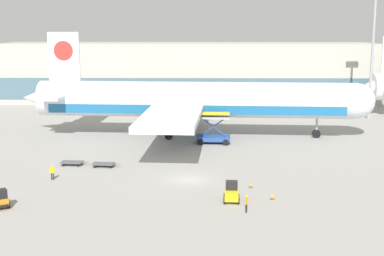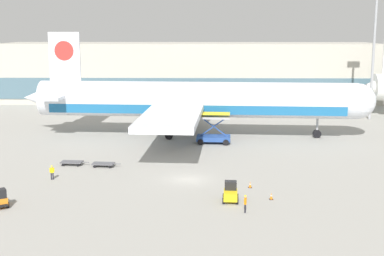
{
  "view_description": "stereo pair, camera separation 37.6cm",
  "coord_description": "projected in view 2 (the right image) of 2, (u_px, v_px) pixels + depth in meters",
  "views": [
    {
      "loc": [
        1.26,
        -61.08,
        17.72
      ],
      "look_at": [
        0.19,
        11.71,
        4.0
      ],
      "focal_mm": 50.0,
      "sensor_mm": 36.0,
      "label": 1
    },
    {
      "loc": [
        1.64,
        -61.08,
        17.72
      ],
      "look_at": [
        0.19,
        11.71,
        4.0
      ],
      "focal_mm": 50.0,
      "sensor_mm": 36.0,
      "label": 2
    }
  ],
  "objects": [
    {
      "name": "airplane_main",
      "position": [
        192.0,
        101.0,
        87.86
      ],
      "size": [
        58.1,
        48.39,
        17.0
      ],
      "rotation": [
        0.0,
        0.0,
        -0.06
      ],
      "color": "silver",
      "rests_on": "ground_plane"
    },
    {
      "name": "terminal_building",
      "position": [
        189.0,
        72.0,
        131.25
      ],
      "size": [
        90.0,
        18.2,
        14.0
      ],
      "color": "#BCB7A8",
      "rests_on": "ground_plane"
    },
    {
      "name": "scissor_lift_loader",
      "position": [
        214.0,
        131.0,
        82.87
      ],
      "size": [
        5.37,
        3.64,
        4.71
      ],
      "rotation": [
        0.0,
        0.0,
        -0.06
      ],
      "color": "#284C99",
      "rests_on": "ground_plane"
    },
    {
      "name": "traffic_cone_far",
      "position": [
        250.0,
        185.0,
        60.0
      ],
      "size": [
        0.4,
        0.4,
        0.72
      ],
      "color": "black",
      "rests_on": "ground_plane"
    },
    {
      "name": "traffic_cone_near",
      "position": [
        271.0,
        196.0,
        55.86
      ],
      "size": [
        0.4,
        0.4,
        0.72
      ],
      "color": "black",
      "rests_on": "ground_plane"
    },
    {
      "name": "ground_crew_near",
      "position": [
        52.0,
        171.0,
        63.07
      ],
      "size": [
        0.53,
        0.35,
        1.73
      ],
      "rotation": [
        0.0,
        0.0,
        3.56
      ],
      "color": "black",
      "rests_on": "ground_plane"
    },
    {
      "name": "baggage_dolly_second",
      "position": [
        103.0,
        164.0,
        69.01
      ],
      "size": [
        3.75,
        1.71,
        0.48
      ],
      "rotation": [
        0.0,
        0.0,
        -0.08
      ],
      "color": "#56565B",
      "rests_on": "ground_plane"
    },
    {
      "name": "ground_crew_far",
      "position": [
        245.0,
        202.0,
        51.79
      ],
      "size": [
        0.28,
        0.56,
        1.78
      ],
      "rotation": [
        0.0,
        0.0,
        4.54
      ],
      "color": "black",
      "rests_on": "ground_plane"
    },
    {
      "name": "light_mast",
      "position": [
        374.0,
        42.0,
        102.3
      ],
      "size": [
        2.8,
        0.5,
        26.17
      ],
      "color": "#9EA0A5",
      "rests_on": "ground_plane"
    },
    {
      "name": "baggage_tug_foreground",
      "position": [
        231.0,
        193.0,
        55.27
      ],
      "size": [
        1.77,
        2.53,
        2.0
      ],
      "rotation": [
        0.0,
        0.0,
        1.51
      ],
      "color": "yellow",
      "rests_on": "ground_plane"
    },
    {
      "name": "ground_plane",
      "position": [
        188.0,
        179.0,
        63.32
      ],
      "size": [
        400.0,
        400.0,
        0.0
      ],
      "primitive_type": "plane",
      "color": "#9E9B93"
    },
    {
      "name": "baggage_dolly_lead",
      "position": [
        72.0,
        162.0,
        69.82
      ],
      "size": [
        3.75,
        1.71,
        0.48
      ],
      "rotation": [
        0.0,
        0.0,
        -0.08
      ],
      "color": "#56565B",
      "rests_on": "ground_plane"
    }
  ]
}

